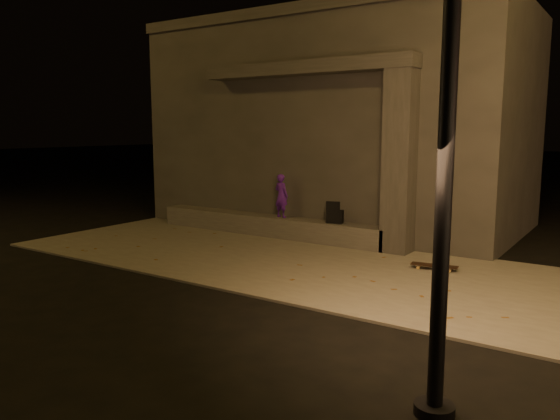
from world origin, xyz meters
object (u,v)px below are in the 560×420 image
Objects in this scene: skateboarder at (281,196)px; backpack at (335,215)px; skateboard at (434,266)px; column at (400,162)px.

skateboarder reaches higher than backpack.
skateboarder reaches higher than skateboard.
column is 3.62× the size of skateboarder.
skateboard is at bearing -36.15° from backpack.
backpack reaches higher than skateboard.
skateboarder is 1.21× the size of skateboard.
skateboarder is 2.08× the size of backpack.
column reaches higher than skateboarder.
skateboard is (3.90, -0.98, -0.87)m from skateboarder.
column is 2.93m from skateboarder.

